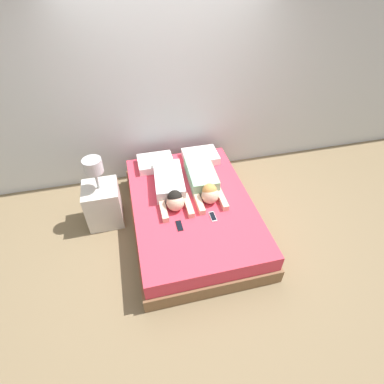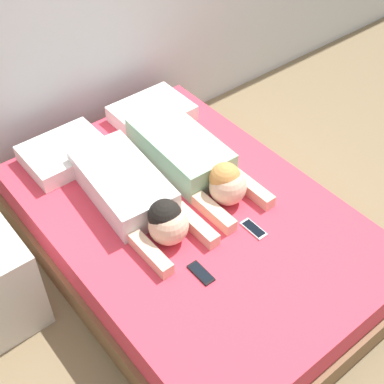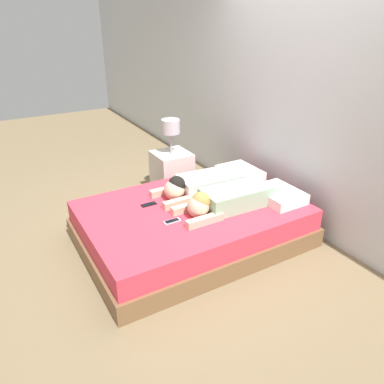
% 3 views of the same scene
% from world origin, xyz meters
% --- Properties ---
extents(ground_plane, '(12.00, 12.00, 0.00)m').
position_xyz_m(ground_plane, '(0.00, 0.00, 0.00)').
color(ground_plane, '#7F6B4C').
extents(wall_back, '(12.00, 0.06, 2.60)m').
position_xyz_m(wall_back, '(0.00, 1.21, 1.30)').
color(wall_back, silver).
rests_on(wall_back, ground_plane).
extents(bed, '(1.48, 2.12, 0.40)m').
position_xyz_m(bed, '(0.00, 0.00, 0.19)').
color(bed, brown).
rests_on(bed, ground_plane).
extents(pillow_head_left, '(0.48, 0.38, 0.11)m').
position_xyz_m(pillow_head_left, '(-0.32, 0.81, 0.45)').
color(pillow_head_left, white).
rests_on(pillow_head_left, bed).
extents(pillow_head_right, '(0.48, 0.38, 0.11)m').
position_xyz_m(pillow_head_right, '(0.32, 0.81, 0.45)').
color(pillow_head_right, white).
rests_on(pillow_head_right, bed).
extents(person_left, '(0.40, 0.97, 0.24)m').
position_xyz_m(person_left, '(-0.22, 0.21, 0.49)').
color(person_left, silver).
rests_on(person_left, bed).
extents(person_right, '(0.36, 0.97, 0.24)m').
position_xyz_m(person_right, '(0.21, 0.24, 0.49)').
color(person_right, '#8CBF99').
rests_on(person_right, bed).
extents(cell_phone_left, '(0.06, 0.15, 0.01)m').
position_xyz_m(cell_phone_left, '(-0.23, -0.36, 0.40)').
color(cell_phone_left, black).
rests_on(cell_phone_left, bed).
extents(cell_phone_right, '(0.06, 0.15, 0.01)m').
position_xyz_m(cell_phone_right, '(0.17, -0.31, 0.40)').
color(cell_phone_right, silver).
rests_on(cell_phone_right, bed).
extents(nightstand, '(0.42, 0.42, 0.96)m').
position_xyz_m(nightstand, '(-1.07, 0.33, 0.32)').
color(nightstand, beige).
rests_on(nightstand, ground_plane).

